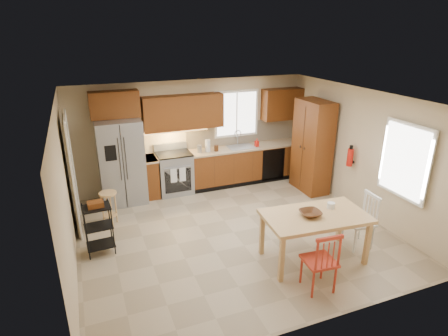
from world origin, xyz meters
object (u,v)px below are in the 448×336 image
table_bowl (310,216)px  soap_bottle (257,142)px  refrigerator (121,162)px  table_jar (331,207)px  dining_table (313,238)px  utility_cart (99,229)px  chair_white (359,221)px  fire_extinguisher (350,157)px  chair_red (319,260)px  pantry (312,146)px  bar_stool (109,208)px  range_stove (174,173)px

table_bowl → soap_bottle: bearing=78.1°
refrigerator → table_jar: size_ratio=12.35×
dining_table → utility_cart: 3.54m
chair_white → utility_cart: chair_white is taller
chair_white → fire_extinguisher: bearing=-26.1°
table_bowl → dining_table: bearing=0.0°
dining_table → table_bowl: table_bowl is taller
chair_red → utility_cart: bearing=148.3°
refrigerator → fire_extinguisher: size_ratio=5.06×
dining_table → soap_bottle: bearing=84.5°
chair_white → table_bowl: size_ratio=2.90×
chair_red → table_bowl: bearing=73.9°
soap_bottle → pantry: pantry is taller
refrigerator → soap_bottle: size_ratio=9.53×
dining_table → utility_cart: size_ratio=1.83×
soap_bottle → bar_stool: 3.75m
refrigerator → table_bowl: bearing=-53.8°
range_stove → table_bowl: (1.32, -3.43, 0.35)m
refrigerator → chair_white: 4.86m
range_stove → fire_extinguisher: bearing=-32.6°
table_jar → utility_cart: (-3.58, 1.37, -0.39)m
chair_white → table_jar: 0.69m
dining_table → range_stove: bearing=117.3°
soap_bottle → table_jar: 3.26m
range_stove → bar_stool: size_ratio=1.38×
table_bowl → bar_stool: 3.78m
fire_extinguisher → refrigerator: bearing=155.5°
fire_extinguisher → dining_table: 2.35m
table_bowl → bar_stool: size_ratio=0.50×
range_stove → pantry: bearing=-18.3°
table_bowl → chair_red: bearing=-110.8°
utility_cart → table_jar: bearing=-24.1°
chair_red → bar_stool: bearing=135.1°
range_stove → pantry: 3.19m
fire_extinguisher → table_bowl: fire_extinguisher is taller
refrigerator → chair_white: size_ratio=1.89×
dining_table → bar_stool: 3.83m
pantry → table_bowl: 2.97m
pantry → chair_white: 2.54m
fire_extinguisher → table_bowl: 2.34m
range_stove → fire_extinguisher: 3.83m
soap_bottle → chair_red: 4.14m
dining_table → chair_white: bearing=7.7°
dining_table → utility_cart: utility_cart is taller
refrigerator → table_bowl: refrigerator is taller
range_stove → pantry: pantry is taller
soap_bottle → chair_white: size_ratio=0.20×
soap_bottle → bar_stool: (-3.57, -0.92, -0.66)m
table_jar → soap_bottle: bearing=85.7°
range_stove → soap_bottle: soap_bottle is taller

